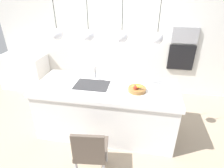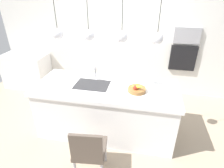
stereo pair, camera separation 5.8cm
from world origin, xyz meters
TOP-DOWN VIEW (x-y plane):
  - floor at (0.00, 0.00)m, footprint 6.60×6.60m
  - back_wall at (0.00, 1.65)m, footprint 6.00×0.10m
  - kitchen_island at (0.00, 0.00)m, footprint 2.32×0.96m
  - sink_basin at (-0.24, 0.00)m, footprint 0.56×0.40m
  - faucet at (-0.24, 0.21)m, footprint 0.02×0.17m
  - fruit_bowl at (0.50, -0.08)m, footprint 0.28×0.28m
  - side_counter at (-2.40, 1.28)m, footprint 1.10×0.60m
  - microwave at (1.40, 1.58)m, footprint 0.54×0.08m
  - oven at (1.40, 1.58)m, footprint 0.56×0.08m
  - chair_near at (-0.01, -0.95)m, footprint 0.46×0.48m
  - pendant_light_left at (-0.72, 0.00)m, footprint 0.16×0.16m
  - pendant_light_center_left at (-0.24, 0.00)m, footprint 0.16×0.16m
  - pendant_light_center_right at (0.24, 0.00)m, footprint 0.16×0.16m
  - pendant_light_right at (0.72, 0.00)m, footprint 0.16×0.16m

SIDE VIEW (x-z plane):
  - floor at x=0.00m, z-range 0.00..0.00m
  - side_counter at x=-2.40m, z-range 0.00..0.85m
  - kitchen_island at x=0.00m, z-range 0.00..0.91m
  - chair_near at x=-0.01m, z-range 0.06..0.92m
  - sink_basin at x=-0.24m, z-range 0.90..0.91m
  - oven at x=1.40m, z-range 0.65..1.21m
  - fruit_bowl at x=0.50m, z-range 0.88..1.03m
  - faucet at x=-0.24m, z-range 0.94..1.16m
  - back_wall at x=0.00m, z-range 0.00..2.60m
  - microwave at x=1.40m, z-range 1.26..1.60m
  - pendant_light_left at x=-0.72m, z-range 1.34..2.11m
  - pendant_light_center_left at x=-0.24m, z-range 1.34..2.11m
  - pendant_light_center_right at x=0.24m, z-range 1.34..2.11m
  - pendant_light_right at x=0.72m, z-range 1.34..2.11m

